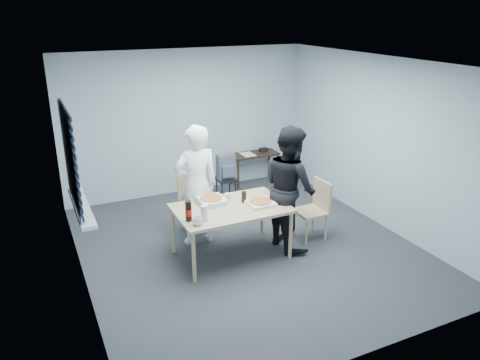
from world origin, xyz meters
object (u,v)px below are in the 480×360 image
mug_a (197,221)px  side_table (254,157)px  dining_table (231,211)px  chair_right (316,206)px  chair_far (193,199)px  stool (226,184)px  person_black (290,187)px  person_white (197,186)px  mug_b (228,197)px  soda_bottle (189,211)px  backpack (226,167)px

mug_a → side_table: bearing=51.5°
dining_table → chair_right: 1.37m
mug_a → chair_far: bearing=72.6°
stool → side_table: bearing=36.5°
chair_far → side_table: size_ratio=0.97×
chair_right → chair_far: bearing=146.5°
person_black → stool: size_ratio=3.84×
person_white → side_table: size_ratio=1.92×
stool → mug_b: 1.68m
side_table → stool: bearing=-143.5°
chair_right → mug_a: chair_right is taller
dining_table → mug_a: 0.69m
soda_bottle → chair_far: bearing=67.9°
stool → mug_a: (-1.28, -2.07, 0.43)m
chair_far → chair_right: size_ratio=1.00×
person_white → backpack: bearing=-129.7°
chair_right → backpack: (-0.67, 1.76, 0.16)m
chair_far → soda_bottle: (-0.47, -1.16, 0.35)m
chair_far → backpack: (0.87, 0.74, 0.16)m
stool → mug_b: (-0.61, -1.50, 0.43)m
chair_right → mug_b: 1.34m
mug_b → dining_table: bearing=-105.7°
soda_bottle → person_black: bearing=4.6°
dining_table → chair_right: bearing=-1.1°
dining_table → mug_b: size_ratio=15.11×
person_black → side_table: (0.69, 2.44, -0.35)m
dining_table → mug_b: bearing=74.3°
dining_table → chair_right: size_ratio=1.70×
dining_table → backpack: backpack is taller
side_table → soda_bottle: (-2.23, -2.57, 0.33)m
backpack → chair_far: bearing=-147.0°
person_black → stool: bearing=6.4°
backpack → soda_bottle: bearing=-132.6°
chair_right → side_table: chair_right is taller
dining_table → mug_b: mug_b is taller
side_table → mug_a: bearing=-128.5°
person_black → soda_bottle: bearing=94.6°
side_table → mug_a: (-2.17, -2.73, 0.25)m
person_black → soda_bottle: person_black is taller
chair_far → person_black: person_black is taller
chair_far → soda_bottle: 1.30m
stool → mug_b: mug_b is taller
person_black → stool: (-0.20, 1.79, -0.54)m
chair_right → person_white: person_white is taller
backpack → soda_bottle: soda_bottle is taller
stool → chair_right: bearing=-69.2°
person_white → stool: person_white is taller
person_black → side_table: size_ratio=1.92×
person_white → soda_bottle: bearing=62.9°
person_white → person_black: bearing=151.7°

